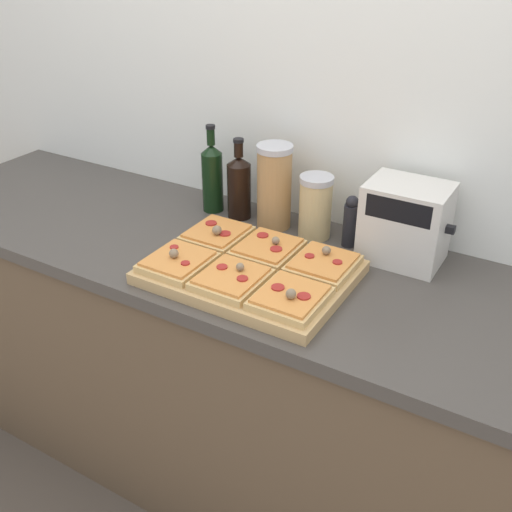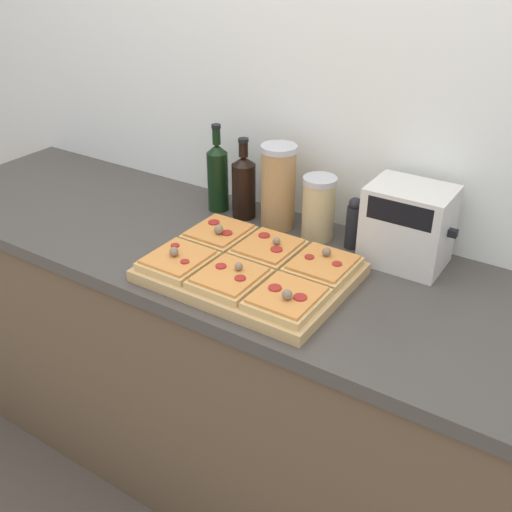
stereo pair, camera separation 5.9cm
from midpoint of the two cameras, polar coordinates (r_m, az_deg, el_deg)
name	(u,v)px [view 1 (the left image)]	position (r m, az deg, el deg)	size (l,w,h in m)	color
wall_back	(331,114)	(1.86, 6.26, 13.33)	(6.00, 0.06, 2.50)	silver
kitchen_counter	(270,384)	(1.97, 0.48, -12.12)	(2.63, 0.67, 0.91)	brown
cutting_board	(250,272)	(1.62, -1.59, -1.57)	(0.53, 0.39, 0.03)	tan
pizza_slice_back_left	(217,234)	(1.76, -4.71, 2.11)	(0.16, 0.18, 0.06)	tan
pizza_slice_back_center	(268,248)	(1.67, 0.12, 0.74)	(0.16, 0.18, 0.05)	tan
pizza_slice_back_right	(323,264)	(1.61, 5.38, -0.75)	(0.16, 0.18, 0.05)	tan
pizza_slice_front_left	(178,261)	(1.63, -8.49, -0.53)	(0.16, 0.18, 0.05)	tan
pizza_slice_front_center	(231,278)	(1.54, -3.46, -2.16)	(0.16, 0.18, 0.05)	tan
pizza_slice_front_right	(290,297)	(1.46, 2.14, -3.97)	(0.16, 0.18, 0.05)	tan
olive_oil_bottle	(212,176)	(1.97, -5.05, 7.56)	(0.07, 0.07, 0.29)	black
wine_bottle	(239,186)	(1.92, -2.51, 6.69)	(0.08, 0.08, 0.26)	black
grain_jar_tall	(274,186)	(1.85, 0.82, 6.63)	(0.11, 0.11, 0.27)	#AD7F4C
grain_jar_short	(315,207)	(1.80, 4.73, 4.69)	(0.10, 0.10, 0.20)	tan
pepper_mill	(351,221)	(1.77, 8.06, 3.27)	(0.04, 0.04, 0.16)	black
toaster_oven	(405,223)	(1.71, 13.07, 3.10)	(0.25, 0.17, 0.23)	beige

